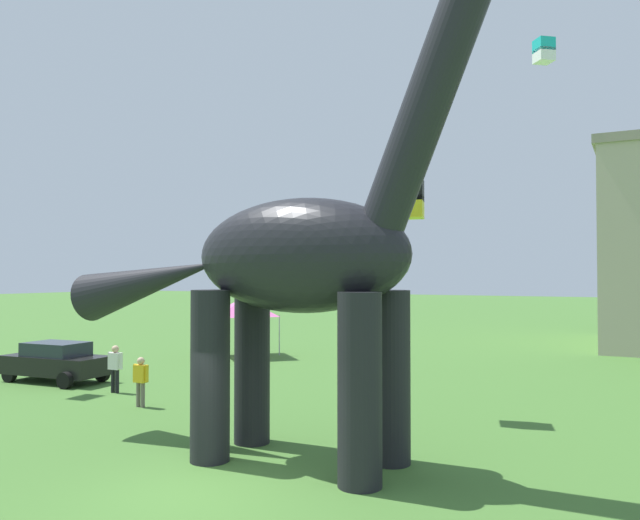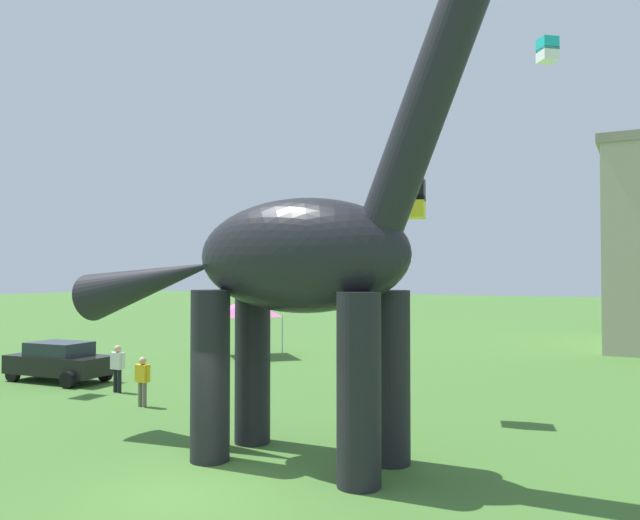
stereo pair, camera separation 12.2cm
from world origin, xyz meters
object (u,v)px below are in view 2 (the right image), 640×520
(kite_near_high, at_px, (547,50))
(dinosaur_sculpture, at_px, (297,256))
(parked_sedan_left, at_px, (59,361))
(festival_canopy_tent, at_px, (246,307))
(person_far_spectator, at_px, (118,364))
(kite_drifting, at_px, (411,199))
(person_watching_child, at_px, (143,377))

(kite_near_high, bearing_deg, dinosaur_sculpture, -96.25)
(parked_sedan_left, height_order, festival_canopy_tent, festival_canopy_tent)
(person_far_spectator, xyz_separation_m, kite_drifting, (10.44, 1.59, 5.47))
(person_far_spectator, bearing_deg, dinosaur_sculpture, -69.34)
(dinosaur_sculpture, distance_m, person_watching_child, 8.57)
(person_watching_child, bearing_deg, kite_drifting, 13.66)
(festival_canopy_tent, bearing_deg, dinosaur_sculpture, -51.75)
(person_watching_child, height_order, festival_canopy_tent, festival_canopy_tent)
(person_watching_child, bearing_deg, parked_sedan_left, 155.87)
(person_watching_child, bearing_deg, kite_near_high, 56.92)
(person_far_spectator, distance_m, person_watching_child, 2.86)
(dinosaur_sculpture, bearing_deg, kite_drifting, 55.44)
(person_watching_child, relative_size, kite_drifting, 1.34)
(dinosaur_sculpture, distance_m, parked_sedan_left, 14.79)
(kite_near_high, bearing_deg, festival_canopy_tent, -149.74)
(parked_sedan_left, xyz_separation_m, kite_drifting, (14.19, 1.01, 5.68))
(parked_sedan_left, height_order, kite_near_high, kite_near_high)
(person_far_spectator, relative_size, festival_canopy_tent, 0.53)
(dinosaur_sculpture, height_order, parked_sedan_left, dinosaur_sculpture)
(dinosaur_sculpture, xyz_separation_m, parked_sedan_left, (-13.50, 4.68, -3.81))
(dinosaur_sculpture, bearing_deg, kite_near_high, 56.10)
(kite_drifting, bearing_deg, festival_canopy_tent, 144.19)
(dinosaur_sculpture, height_order, person_far_spectator, dinosaur_sculpture)
(person_watching_child, distance_m, kite_near_high, 26.66)
(person_watching_child, distance_m, festival_canopy_tent, 12.40)
(person_far_spectator, bearing_deg, festival_canopy_tent, 52.01)
(parked_sedan_left, relative_size, kite_drifting, 3.67)
(person_far_spectator, xyz_separation_m, person_watching_child, (2.51, -1.37, -0.06))
(dinosaur_sculpture, distance_m, festival_canopy_tent, 18.37)
(person_watching_child, relative_size, kite_near_high, 1.26)
(parked_sedan_left, bearing_deg, person_watching_child, -21.59)
(dinosaur_sculpture, bearing_deg, parked_sedan_left, 133.26)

